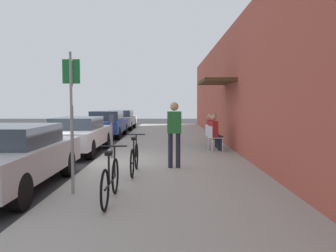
{
  "coord_description": "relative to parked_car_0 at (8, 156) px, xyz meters",
  "views": [
    {
      "loc": [
        2.16,
        -9.8,
        1.79
      ],
      "look_at": [
        2.22,
        4.15,
        0.87
      ],
      "focal_mm": 36.83,
      "sensor_mm": 36.0,
      "label": 1
    }
  ],
  "objects": [
    {
      "name": "parked_car_3",
      "position": [
        0.0,
        16.77,
        -0.01
      ],
      "size": [
        1.8,
        4.4,
        1.31
      ],
      "color": "#B7B7BC",
      "rests_on": "ground_plane"
    },
    {
      "name": "bicycle_1",
      "position": [
        2.46,
        1.09,
        -0.22
      ],
      "size": [
        0.46,
        1.71,
        0.9
      ],
      "color": "black",
      "rests_on": "sidewalk_slab"
    },
    {
      "name": "parked_car_0",
      "position": [
        0.0,
        0.0,
        0.0
      ],
      "size": [
        1.8,
        4.4,
        1.33
      ],
      "color": "#B7B7BC",
      "rests_on": "ground_plane"
    },
    {
      "name": "pedestrian_standing",
      "position": [
        3.42,
        1.8,
        0.42
      ],
      "size": [
        0.36,
        0.22,
        1.7
      ],
      "color": "#232838",
      "rests_on": "sidewalk_slab"
    },
    {
      "name": "cafe_chair_0",
      "position": [
        4.85,
        4.98,
        -0.08
      ],
      "size": [
        0.53,
        0.53,
        0.87
      ],
      "color": "silver",
      "rests_on": "sidewalk_slab"
    },
    {
      "name": "parked_car_2",
      "position": [
        0.0,
        11.21,
        0.01
      ],
      "size": [
        1.8,
        4.4,
        1.38
      ],
      "color": "navy",
      "rests_on": "ground_plane"
    },
    {
      "name": "bicycle_0",
      "position": [
        2.29,
        -1.26,
        -0.22
      ],
      "size": [
        0.46,
        1.71,
        0.9
      ],
      "color": "black",
      "rests_on": "sidewalk_slab"
    },
    {
      "name": "cafe_chair_1",
      "position": [
        4.85,
        5.87,
        -0.08
      ],
      "size": [
        0.48,
        0.48,
        0.87
      ],
      "color": "silver",
      "rests_on": "sidewalk_slab"
    },
    {
      "name": "building_facade",
      "position": [
        5.74,
        4.77,
        1.63
      ],
      "size": [
        1.4,
        32.0,
        4.66
      ],
      "color": "#BC5442",
      "rests_on": "ground_plane"
    },
    {
      "name": "street_sign",
      "position": [
        1.5,
        -0.73,
        0.94
      ],
      "size": [
        0.32,
        0.06,
        2.6
      ],
      "color": "gray",
      "rests_on": "sidewalk_slab"
    },
    {
      "name": "parking_meter",
      "position": [
        1.55,
        3.38,
        0.19
      ],
      "size": [
        0.12,
        0.1,
        1.32
      ],
      "color": "slate",
      "rests_on": "sidewalk_slab"
    },
    {
      "name": "parked_car_1",
      "position": [
        0.0,
        5.22,
        -0.02
      ],
      "size": [
        1.8,
        4.4,
        1.29
      ],
      "color": "silver",
      "rests_on": "ground_plane"
    },
    {
      "name": "seated_patron_0",
      "position": [
        4.91,
        5.0,
        0.11
      ],
      "size": [
        0.49,
        0.44,
        1.29
      ],
      "color": "#232838",
      "rests_on": "sidewalk_slab"
    },
    {
      "name": "ground_plane",
      "position": [
        1.1,
        2.76,
        -0.7
      ],
      "size": [
        60.0,
        60.0,
        0.0
      ],
      "primitive_type": "plane",
      "color": "#2D2D30"
    },
    {
      "name": "sidewalk_slab",
      "position": [
        3.35,
        4.76,
        -0.64
      ],
      "size": [
        4.5,
        32.0,
        0.12
      ],
      "primitive_type": "cube",
      "color": "#9E9B93",
      "rests_on": "ground_plane"
    },
    {
      "name": "seated_patron_1",
      "position": [
        4.91,
        5.87,
        0.11
      ],
      "size": [
        0.45,
        0.38,
        1.29
      ],
      "color": "#232838",
      "rests_on": "sidewalk_slab"
    }
  ]
}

